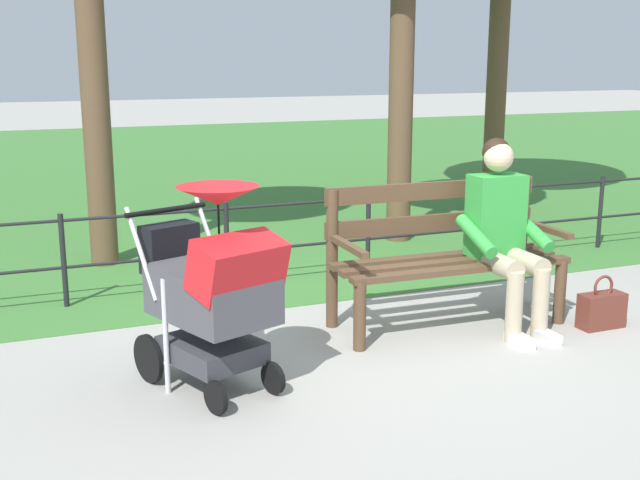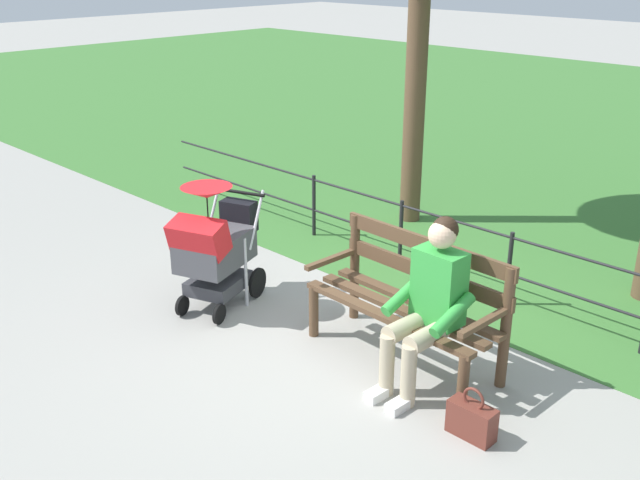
{
  "view_description": "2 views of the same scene",
  "coord_description": "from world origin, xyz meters",
  "px_view_note": "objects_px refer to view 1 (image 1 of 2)",
  "views": [
    {
      "loc": [
        2.24,
        4.47,
        1.81
      ],
      "look_at": [
        0.51,
        0.23,
        0.75
      ],
      "focal_mm": 44.71,
      "sensor_mm": 36.0,
      "label": 1
    },
    {
      "loc": [
        -3.61,
        3.97,
        2.99
      ],
      "look_at": [
        0.33,
        -0.01,
        0.77
      ],
      "focal_mm": 41.12,
      "sensor_mm": 36.0,
      "label": 2
    }
  ],
  "objects_px": {
    "park_bench": "(443,248)",
    "stroller": "(213,286)",
    "handbag": "(602,310)",
    "person_on_bench": "(504,229)"
  },
  "relations": [
    {
      "from": "park_bench",
      "to": "person_on_bench",
      "type": "distance_m",
      "value": 0.43
    },
    {
      "from": "park_bench",
      "to": "person_on_bench",
      "type": "relative_size",
      "value": 1.27
    },
    {
      "from": "stroller",
      "to": "person_on_bench",
      "type": "bearing_deg",
      "value": -171.73
    },
    {
      "from": "handbag",
      "to": "stroller",
      "type": "bearing_deg",
      "value": 0.01
    },
    {
      "from": "stroller",
      "to": "handbag",
      "type": "height_order",
      "value": "stroller"
    },
    {
      "from": "person_on_bench",
      "to": "park_bench",
      "type": "bearing_deg",
      "value": -33.79
    },
    {
      "from": "person_on_bench",
      "to": "stroller",
      "type": "xyz_separation_m",
      "value": [
        2.08,
        0.3,
        -0.08
      ]
    },
    {
      "from": "stroller",
      "to": "park_bench",
      "type": "bearing_deg",
      "value": -163.28
    },
    {
      "from": "stroller",
      "to": "handbag",
      "type": "distance_m",
      "value": 2.74
    },
    {
      "from": "park_bench",
      "to": "stroller",
      "type": "xyz_separation_m",
      "value": [
        1.75,
        0.53,
        0.07
      ]
    }
  ]
}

